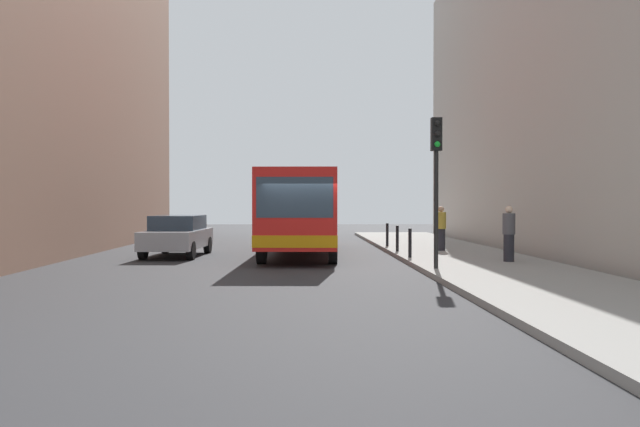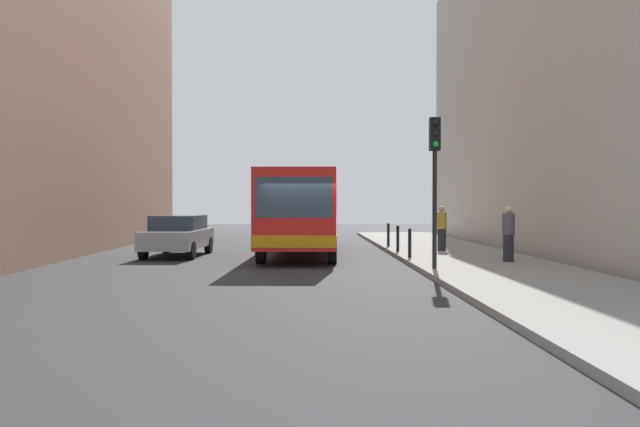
{
  "view_description": "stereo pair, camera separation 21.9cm",
  "coord_description": "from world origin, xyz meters",
  "px_view_note": "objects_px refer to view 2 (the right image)",
  "views": [
    {
      "loc": [
        -0.18,
        -20.22,
        1.93
      ],
      "look_at": [
        0.54,
        2.68,
        1.57
      ],
      "focal_mm": 37.24,
      "sensor_mm": 36.0,
      "label": 1
    },
    {
      "loc": [
        0.04,
        -20.22,
        1.93
      ],
      "look_at": [
        0.54,
        2.68,
        1.57
      ],
      "focal_mm": 37.24,
      "sensor_mm": 36.0,
      "label": 2
    }
  ],
  "objects_px": {
    "car_behind_bus": "(304,225)",
    "bollard_far": "(388,235)",
    "bollard_mid": "(398,238)",
    "pedestrian_near_signal": "(509,234)",
    "bollard_near": "(410,243)",
    "bus": "(303,208)",
    "pedestrian_mid_sidewalk": "(442,228)",
    "car_beside_bus": "(178,235)",
    "traffic_light": "(435,163)"
  },
  "relations": [
    {
      "from": "bollard_mid",
      "to": "traffic_light",
      "type": "bearing_deg",
      "value": -89.11
    },
    {
      "from": "bollard_near",
      "to": "pedestrian_near_signal",
      "type": "height_order",
      "value": "pedestrian_near_signal"
    },
    {
      "from": "car_beside_bus",
      "to": "traffic_light",
      "type": "xyz_separation_m",
      "value": [
        8.14,
        -6.25,
        2.22
      ]
    },
    {
      "from": "pedestrian_near_signal",
      "to": "bollard_far",
      "type": "bearing_deg",
      "value": 103.47
    },
    {
      "from": "bus",
      "to": "pedestrian_near_signal",
      "type": "distance_m",
      "value": 8.08
    },
    {
      "from": "bus",
      "to": "bollard_far",
      "type": "bearing_deg",
      "value": -145.85
    },
    {
      "from": "traffic_light",
      "to": "bollard_near",
      "type": "distance_m",
      "value": 4.37
    },
    {
      "from": "pedestrian_near_signal",
      "to": "pedestrian_mid_sidewalk",
      "type": "xyz_separation_m",
      "value": [
        -1.06,
        4.76,
        -0.02
      ]
    },
    {
      "from": "bollard_near",
      "to": "bollard_far",
      "type": "bearing_deg",
      "value": 90.0
    },
    {
      "from": "bollard_mid",
      "to": "car_behind_bus",
      "type": "bearing_deg",
      "value": 108.47
    },
    {
      "from": "bollard_near",
      "to": "pedestrian_mid_sidewalk",
      "type": "xyz_separation_m",
      "value": [
        1.7,
        3.15,
        0.35
      ]
    },
    {
      "from": "car_beside_bus",
      "to": "bollard_near",
      "type": "relative_size",
      "value": 4.72
    },
    {
      "from": "traffic_light",
      "to": "bus",
      "type": "bearing_deg",
      "value": 116.99
    },
    {
      "from": "pedestrian_mid_sidewalk",
      "to": "bollard_far",
      "type": "bearing_deg",
      "value": -64.35
    },
    {
      "from": "bollard_far",
      "to": "pedestrian_mid_sidewalk",
      "type": "xyz_separation_m",
      "value": [
        1.7,
        -2.44,
        0.35
      ]
    },
    {
      "from": "bollard_near",
      "to": "pedestrian_mid_sidewalk",
      "type": "distance_m",
      "value": 3.6
    },
    {
      "from": "car_beside_bus",
      "to": "car_behind_bus",
      "type": "xyz_separation_m",
      "value": [
        4.53,
        10.71,
        0.0
      ]
    },
    {
      "from": "bollard_mid",
      "to": "bollard_far",
      "type": "xyz_separation_m",
      "value": [
        0.0,
        2.8,
        0.0
      ]
    },
    {
      "from": "bollard_near",
      "to": "pedestrian_mid_sidewalk",
      "type": "bearing_deg",
      "value": 61.66
    },
    {
      "from": "car_beside_bus",
      "to": "pedestrian_near_signal",
      "type": "bearing_deg",
      "value": 161.71
    },
    {
      "from": "bollard_near",
      "to": "pedestrian_mid_sidewalk",
      "type": "height_order",
      "value": "pedestrian_mid_sidewalk"
    },
    {
      "from": "bollard_far",
      "to": "traffic_light",
      "type": "bearing_deg",
      "value": -89.38
    },
    {
      "from": "bus",
      "to": "pedestrian_mid_sidewalk",
      "type": "xyz_separation_m",
      "value": [
        5.21,
        -0.28,
        -0.75
      ]
    },
    {
      "from": "car_beside_bus",
      "to": "pedestrian_near_signal",
      "type": "relative_size",
      "value": 2.64
    },
    {
      "from": "bollard_near",
      "to": "traffic_light",
      "type": "bearing_deg",
      "value": -88.44
    },
    {
      "from": "car_behind_bus",
      "to": "bollard_near",
      "type": "bearing_deg",
      "value": 101.62
    },
    {
      "from": "bus",
      "to": "car_beside_bus",
      "type": "xyz_separation_m",
      "value": [
        -4.52,
        -0.85,
        -0.94
      ]
    },
    {
      "from": "bus",
      "to": "pedestrian_near_signal",
      "type": "relative_size",
      "value": 6.55
    },
    {
      "from": "car_beside_bus",
      "to": "bollard_near",
      "type": "height_order",
      "value": "car_beside_bus"
    },
    {
      "from": "car_beside_bus",
      "to": "pedestrian_mid_sidewalk",
      "type": "distance_m",
      "value": 9.75
    },
    {
      "from": "bollard_mid",
      "to": "pedestrian_near_signal",
      "type": "relative_size",
      "value": 0.56
    },
    {
      "from": "traffic_light",
      "to": "pedestrian_mid_sidewalk",
      "type": "height_order",
      "value": "traffic_light"
    },
    {
      "from": "pedestrian_near_signal",
      "to": "pedestrian_mid_sidewalk",
      "type": "bearing_deg",
      "value": 95.05
    },
    {
      "from": "bus",
      "to": "pedestrian_near_signal",
      "type": "xyz_separation_m",
      "value": [
        6.27,
        -5.04,
        -0.73
      ]
    },
    {
      "from": "car_behind_bus",
      "to": "bollard_mid",
      "type": "bearing_deg",
      "value": 105.31
    },
    {
      "from": "pedestrian_near_signal",
      "to": "bus",
      "type": "bearing_deg",
      "value": 133.74
    },
    {
      "from": "bollard_far",
      "to": "pedestrian_mid_sidewalk",
      "type": "relative_size",
      "value": 0.57
    },
    {
      "from": "car_beside_bus",
      "to": "pedestrian_mid_sidewalk",
      "type": "xyz_separation_m",
      "value": [
        9.74,
        0.57,
        0.19
      ]
    },
    {
      "from": "bollard_far",
      "to": "bollard_mid",
      "type": "bearing_deg",
      "value": -90.0
    },
    {
      "from": "car_behind_bus",
      "to": "pedestrian_near_signal",
      "type": "relative_size",
      "value": 2.65
    },
    {
      "from": "bus",
      "to": "car_behind_bus",
      "type": "relative_size",
      "value": 2.48
    },
    {
      "from": "traffic_light",
      "to": "pedestrian_near_signal",
      "type": "relative_size",
      "value": 2.42
    },
    {
      "from": "car_behind_bus",
      "to": "traffic_light",
      "type": "xyz_separation_m",
      "value": [
        3.61,
        -16.96,
        2.22
      ]
    },
    {
      "from": "bollard_mid",
      "to": "pedestrian_near_signal",
      "type": "xyz_separation_m",
      "value": [
        2.75,
        -4.41,
        0.37
      ]
    },
    {
      "from": "car_behind_bus",
      "to": "pedestrian_mid_sidewalk",
      "type": "xyz_separation_m",
      "value": [
        5.21,
        -10.15,
        0.19
      ]
    },
    {
      "from": "traffic_light",
      "to": "bollard_near",
      "type": "bearing_deg",
      "value": 91.56
    },
    {
      "from": "car_beside_bus",
      "to": "pedestrian_near_signal",
      "type": "xyz_separation_m",
      "value": [
        10.79,
        -4.2,
        0.21
      ]
    },
    {
      "from": "car_behind_bus",
      "to": "traffic_light",
      "type": "height_order",
      "value": "traffic_light"
    },
    {
      "from": "bollard_far",
      "to": "pedestrian_mid_sidewalk",
      "type": "distance_m",
      "value": 3.0
    },
    {
      "from": "car_behind_bus",
      "to": "bollard_far",
      "type": "distance_m",
      "value": 8.47
    }
  ]
}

